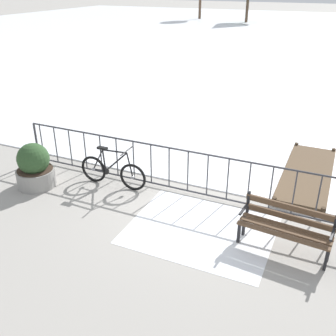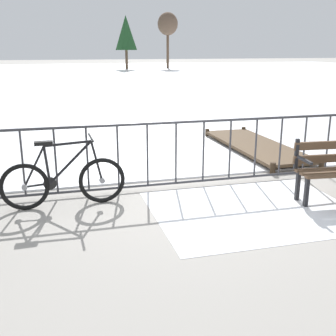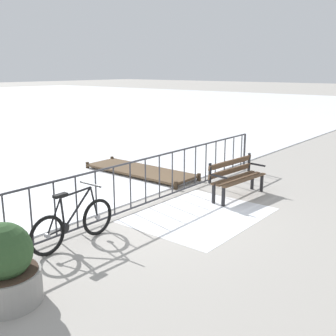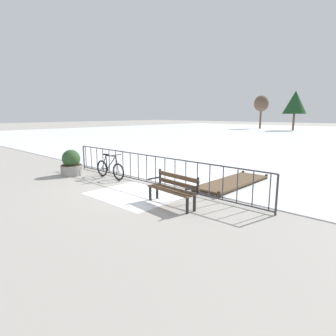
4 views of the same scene
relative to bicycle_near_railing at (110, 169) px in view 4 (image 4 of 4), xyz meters
name	(u,v)px [view 4 (image 4 of 4)]	position (x,y,z in m)	size (l,w,h in m)	color
ground_plane	(151,185)	(1.96, 0.37, -0.37)	(160.00, 160.00, 0.00)	#9E9991
snow_patch	(135,195)	(2.49, -0.83, -0.36)	(2.74, 2.18, 0.01)	white
railing_fence	(151,170)	(1.96, 0.37, 0.19)	(9.06, 0.06, 1.07)	#38383D
bicycle_near_railing	(110,169)	(0.00, 0.00, 0.00)	(1.71, 0.52, 0.97)	black
park_bench	(174,187)	(4.03, -0.74, 0.14)	(1.64, 0.63, 0.89)	brown
planter_with_shrub	(72,164)	(-1.64, -0.74, 0.10)	(0.88, 0.88, 1.06)	gray
wooden_dock	(233,182)	(4.10, 2.33, -0.25)	(1.10, 3.43, 0.20)	brown
tree_west_mid	(295,102)	(-6.53, 38.26, 3.84)	(3.44, 3.44, 5.93)	brown
tree_east_mid	(261,104)	(-12.67, 40.03, 3.80)	(2.43, 2.43, 5.56)	brown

